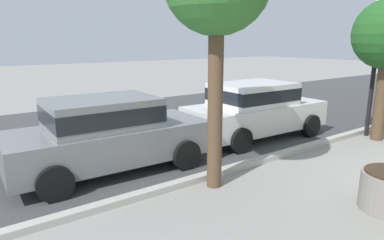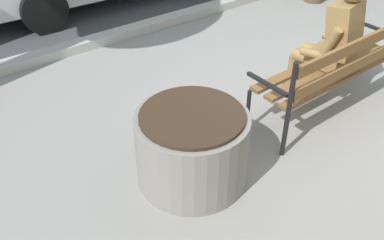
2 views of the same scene
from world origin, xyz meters
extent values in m
plane|color=gray|center=(0.00, 0.00, 0.00)|extent=(80.00, 80.00, 0.00)
cube|color=#B2AFA8|center=(0.00, 2.90, 0.06)|extent=(60.00, 0.20, 0.12)
cube|color=brown|center=(-0.02, 0.02, 0.45)|extent=(1.70, 0.17, 0.04)
cube|color=brown|center=(-0.03, 0.20, 0.45)|extent=(1.70, 0.17, 0.04)
cube|color=brown|center=(-0.03, 0.38, 0.45)|extent=(1.70, 0.17, 0.04)
cube|color=brown|center=(-0.02, -0.07, 0.62)|extent=(1.70, 0.10, 0.11)
cube|color=brown|center=(-0.02, -0.07, 0.84)|extent=(1.70, 0.10, 0.11)
cylinder|color=black|center=(-0.91, 0.36, 0.23)|extent=(0.04, 0.04, 0.45)
cylinder|color=black|center=(-0.90, -0.11, 0.47)|extent=(0.04, 0.04, 0.95)
cube|color=black|center=(-0.91, 0.16, 0.62)|extent=(0.05, 0.48, 0.03)
cylinder|color=black|center=(0.84, 0.43, 0.23)|extent=(0.04, 0.04, 0.45)
cube|color=black|center=(0.85, 0.23, 0.62)|extent=(0.05, 0.48, 0.03)
cube|color=olive|center=(0.03, 0.25, 0.56)|extent=(0.40, 0.39, 0.16)
cube|color=olive|center=(0.05, 0.16, 0.88)|extent=(0.42, 0.36, 0.55)
cylinder|color=olive|center=(-0.17, 0.13, 0.83)|extent=(0.13, 0.20, 0.29)
cylinder|color=olive|center=(-0.21, 0.26, 0.66)|extent=(0.14, 0.28, 0.10)
cylinder|color=olive|center=(0.26, 0.23, 0.83)|extent=(0.13, 0.20, 0.29)
cylinder|color=olive|center=(0.24, 0.37, 0.66)|extent=(0.14, 0.28, 0.10)
cylinder|color=olive|center=(-0.09, 0.37, 0.52)|extent=(0.21, 0.38, 0.14)
cylinder|color=olive|center=(-0.13, 0.55, 0.25)|extent=(0.11, 0.11, 0.50)
cube|color=olive|center=(-0.15, 0.60, 0.04)|extent=(0.16, 0.26, 0.07)
cylinder|color=olive|center=(0.08, 0.41, 0.52)|extent=(0.21, 0.38, 0.14)
cylinder|color=olive|center=(0.04, 0.59, 0.25)|extent=(0.11, 0.11, 0.50)
cube|color=olive|center=(0.03, 0.65, 0.04)|extent=(0.16, 0.26, 0.07)
cube|color=olive|center=(0.15, 0.71, 0.08)|extent=(0.31, 0.24, 0.16)
cylinder|color=gray|center=(-1.73, 0.14, 0.31)|extent=(0.93, 0.93, 0.63)
cylinder|color=#38281C|center=(-1.73, 0.14, 0.64)|extent=(0.83, 0.83, 0.03)
cylinder|color=black|center=(-1.65, 3.68, 0.32)|extent=(0.65, 0.24, 0.64)
camera|label=1|loc=(-7.34, -2.10, 2.69)|focal=32.10mm
camera|label=2|loc=(-3.36, -2.10, 2.63)|focal=41.16mm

